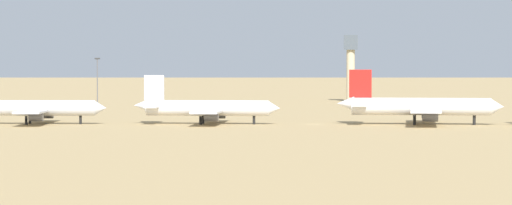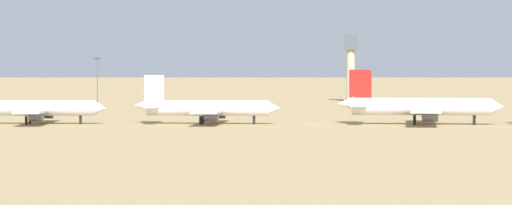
{
  "view_description": "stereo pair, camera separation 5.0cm",
  "coord_description": "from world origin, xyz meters",
  "px_view_note": "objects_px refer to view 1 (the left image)",
  "views": [
    {
      "loc": [
        3.67,
        -360.55,
        19.45
      ],
      "look_at": [
        -15.02,
        -6.12,
        6.0
      ],
      "focal_mm": 95.25,
      "sensor_mm": 36.0,
      "label": 1
    },
    {
      "loc": [
        3.72,
        -360.55,
        19.45
      ],
      "look_at": [
        -15.02,
        -6.12,
        6.0
      ],
      "focal_mm": 95.25,
      "sensor_mm": 36.0,
      "label": 2
    }
  ],
  "objects_px": {
    "parked_jet_yellow_2": "(32,108)",
    "light_pole_west": "(97,80)",
    "parked_jet_red_4": "(419,107)",
    "parked_jet_white_3": "(206,108)",
    "control_tower": "(351,62)"
  },
  "relations": [
    {
      "from": "control_tower",
      "to": "light_pole_west",
      "type": "bearing_deg",
      "value": -141.73
    },
    {
      "from": "parked_jet_white_3",
      "to": "parked_jet_red_4",
      "type": "xyz_separation_m",
      "value": [
        56.66,
        0.31,
        0.5
      ]
    },
    {
      "from": "parked_jet_white_3",
      "to": "parked_jet_red_4",
      "type": "distance_m",
      "value": 56.66
    },
    {
      "from": "parked_jet_white_3",
      "to": "light_pole_west",
      "type": "height_order",
      "value": "light_pole_west"
    },
    {
      "from": "parked_jet_white_3",
      "to": "control_tower",
      "type": "relative_size",
      "value": 1.54
    },
    {
      "from": "parked_jet_yellow_2",
      "to": "light_pole_west",
      "type": "distance_m",
      "value": 96.33
    },
    {
      "from": "parked_jet_yellow_2",
      "to": "parked_jet_red_4",
      "type": "relative_size",
      "value": 0.9
    },
    {
      "from": "light_pole_west",
      "to": "parked_jet_white_3",
      "type": "bearing_deg",
      "value": -64.26
    },
    {
      "from": "control_tower",
      "to": "parked_jet_yellow_2",
      "type": "bearing_deg",
      "value": -118.03
    },
    {
      "from": "parked_jet_red_4",
      "to": "light_pole_west",
      "type": "bearing_deg",
      "value": 141.07
    },
    {
      "from": "parked_jet_white_3",
      "to": "light_pole_west",
      "type": "distance_m",
      "value": 104.13
    },
    {
      "from": "parked_jet_red_4",
      "to": "control_tower",
      "type": "bearing_deg",
      "value": 99.04
    },
    {
      "from": "parked_jet_white_3",
      "to": "parked_jet_yellow_2",
      "type": "bearing_deg",
      "value": -174.42
    },
    {
      "from": "parked_jet_red_4",
      "to": "parked_jet_white_3",
      "type": "bearing_deg",
      "value": -176.1
    },
    {
      "from": "parked_jet_red_4",
      "to": "parked_jet_yellow_2",
      "type": "bearing_deg",
      "value": -174.85
    }
  ]
}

